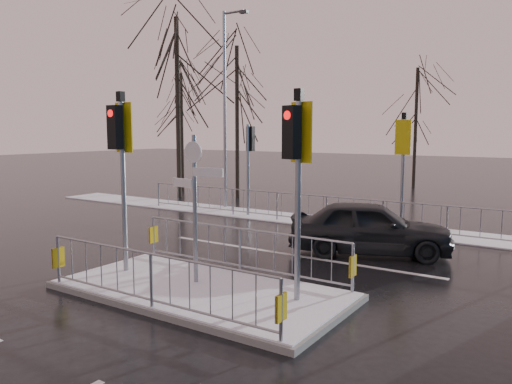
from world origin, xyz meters
The scene contains 11 objects.
ground centered at (0.00, 0.00, 0.00)m, with size 120.00×120.00×0.00m, color black.
snow_verge centered at (0.00, 8.60, 0.02)m, with size 30.00×2.00×0.04m, color white.
lane_markings centered at (0.00, -0.33, 0.00)m, with size 8.00×11.38×0.01m.
traffic_island centered at (-0.01, 0.01, 0.39)m, with size 6.00×3.04×4.15m.
far_kerb_fixtures centered at (0.29, 8.09, 1.02)m, with size 18.00×0.65×3.83m.
car_far_lane centered at (1.68, 5.04, 0.73)m, with size 1.72×4.27×1.45m, color black.
tree_near_a centered at (-10.50, 11.00, 6.11)m, with size 4.75×4.75×8.97m.
tree_near_b centered at (-8.00, 12.50, 5.15)m, with size 4.00×4.00×7.55m.
tree_near_c centered at (-12.50, 13.50, 4.50)m, with size 3.50×3.50×6.61m.
tree_far_a centered at (-2.00, 22.00, 4.82)m, with size 3.75×3.75×7.08m.
street_lamp_left centered at (-6.43, 9.50, 4.49)m, with size 1.25×0.18×8.20m.
Camera 1 is at (6.34, -7.59, 3.30)m, focal length 35.00 mm.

